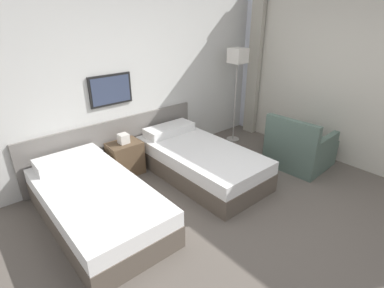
# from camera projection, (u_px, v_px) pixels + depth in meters

# --- Properties ---
(ground_plane) EXTENTS (16.00, 16.00, 0.00)m
(ground_plane) POSITION_uv_depth(u_px,v_px,m) (253.00, 224.00, 3.51)
(ground_plane) COLOR #5B544C
(wall_headboard) EXTENTS (10.00, 0.10, 2.70)m
(wall_headboard) POSITION_uv_depth(u_px,v_px,m) (138.00, 81.00, 4.55)
(wall_headboard) COLOR silver
(wall_headboard) RESTS_ON ground_plane
(wall_window) EXTENTS (0.21, 4.79, 2.70)m
(wall_window) POSITION_uv_depth(u_px,v_px,m) (364.00, 81.00, 4.37)
(wall_window) COLOR white
(wall_window) RESTS_ON ground_plane
(bed_near_door) EXTENTS (1.02, 2.00, 0.58)m
(bed_near_door) POSITION_uv_depth(u_px,v_px,m) (96.00, 203.00, 3.50)
(bed_near_door) COLOR brown
(bed_near_door) RESTS_ON ground_plane
(bed_near_window) EXTENTS (1.02, 2.00, 0.58)m
(bed_near_window) POSITION_uv_depth(u_px,v_px,m) (200.00, 161.00, 4.46)
(bed_near_window) COLOR brown
(bed_near_window) RESTS_ON ground_plane
(nightstand) EXTENTS (0.48, 0.36, 0.65)m
(nightstand) POSITION_uv_depth(u_px,v_px,m) (125.00, 158.00, 4.50)
(nightstand) COLOR brown
(nightstand) RESTS_ON ground_plane
(floor_lamp) EXTENTS (0.27, 0.27, 1.70)m
(floor_lamp) POSITION_uv_depth(u_px,v_px,m) (237.00, 62.00, 5.19)
(floor_lamp) COLOR #9E9993
(floor_lamp) RESTS_ON ground_plane
(armchair) EXTENTS (0.89, 0.88, 0.85)m
(armchair) POSITION_uv_depth(u_px,v_px,m) (299.00, 150.00, 4.75)
(armchair) COLOR #4C6056
(armchair) RESTS_ON ground_plane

